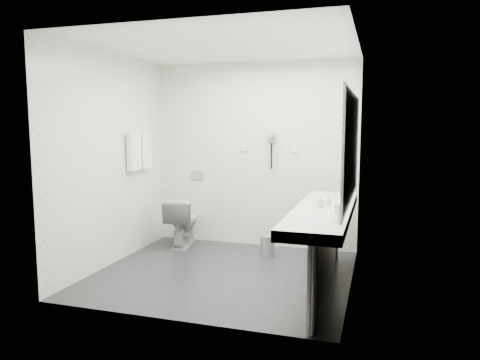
% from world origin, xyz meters
% --- Properties ---
extents(floor, '(2.80, 2.80, 0.00)m').
position_xyz_m(floor, '(0.00, 0.00, 0.00)').
color(floor, '#242428').
rests_on(floor, ground).
extents(ceiling, '(2.80, 2.80, 0.00)m').
position_xyz_m(ceiling, '(0.00, 0.00, 2.50)').
color(ceiling, white).
rests_on(ceiling, wall_back).
extents(wall_back, '(2.80, 0.00, 2.80)m').
position_xyz_m(wall_back, '(0.00, 1.30, 1.25)').
color(wall_back, white).
rests_on(wall_back, floor).
extents(wall_front, '(2.80, 0.00, 2.80)m').
position_xyz_m(wall_front, '(0.00, -1.30, 1.25)').
color(wall_front, white).
rests_on(wall_front, floor).
extents(wall_left, '(0.00, 2.60, 2.60)m').
position_xyz_m(wall_left, '(-1.40, 0.00, 1.25)').
color(wall_left, white).
rests_on(wall_left, floor).
extents(wall_right, '(0.00, 2.60, 2.60)m').
position_xyz_m(wall_right, '(1.40, 0.00, 1.25)').
color(wall_right, white).
rests_on(wall_right, floor).
extents(vanity_counter, '(0.55, 2.20, 0.10)m').
position_xyz_m(vanity_counter, '(1.12, -0.20, 0.80)').
color(vanity_counter, white).
rests_on(vanity_counter, floor).
extents(vanity_panel, '(0.03, 2.15, 0.75)m').
position_xyz_m(vanity_panel, '(1.15, -0.20, 0.38)').
color(vanity_panel, '#9A9791').
rests_on(vanity_panel, floor).
extents(vanity_post_near, '(0.06, 0.06, 0.75)m').
position_xyz_m(vanity_post_near, '(1.18, -1.24, 0.38)').
color(vanity_post_near, silver).
rests_on(vanity_post_near, floor).
extents(vanity_post_far, '(0.06, 0.06, 0.75)m').
position_xyz_m(vanity_post_far, '(1.18, 0.84, 0.38)').
color(vanity_post_far, silver).
rests_on(vanity_post_far, floor).
extents(mirror, '(0.02, 2.20, 1.05)m').
position_xyz_m(mirror, '(1.39, -0.20, 1.45)').
color(mirror, '#B2BCC6').
rests_on(mirror, wall_right).
extents(basin_near, '(0.40, 0.31, 0.05)m').
position_xyz_m(basin_near, '(1.12, -0.85, 0.83)').
color(basin_near, white).
rests_on(basin_near, vanity_counter).
extents(basin_far, '(0.40, 0.31, 0.05)m').
position_xyz_m(basin_far, '(1.12, 0.45, 0.83)').
color(basin_far, white).
rests_on(basin_far, vanity_counter).
extents(faucet_near, '(0.04, 0.04, 0.15)m').
position_xyz_m(faucet_near, '(1.32, -0.85, 0.92)').
color(faucet_near, silver).
rests_on(faucet_near, vanity_counter).
extents(faucet_far, '(0.04, 0.04, 0.15)m').
position_xyz_m(faucet_far, '(1.32, 0.45, 0.92)').
color(faucet_far, silver).
rests_on(faucet_far, vanity_counter).
extents(soap_bottle_a, '(0.07, 0.07, 0.12)m').
position_xyz_m(soap_bottle_a, '(1.10, -0.21, 0.91)').
color(soap_bottle_a, silver).
rests_on(soap_bottle_a, vanity_counter).
extents(soap_bottle_b, '(0.07, 0.07, 0.09)m').
position_xyz_m(soap_bottle_b, '(1.15, 0.01, 0.89)').
color(soap_bottle_b, silver).
rests_on(soap_bottle_b, vanity_counter).
extents(glass_left, '(0.08, 0.08, 0.12)m').
position_xyz_m(glass_left, '(1.30, 0.12, 0.91)').
color(glass_left, silver).
rests_on(glass_left, vanity_counter).
extents(glass_right, '(0.08, 0.08, 0.12)m').
position_xyz_m(glass_right, '(1.34, 0.09, 0.91)').
color(glass_right, silver).
rests_on(glass_right, vanity_counter).
extents(toilet, '(0.48, 0.72, 0.68)m').
position_xyz_m(toilet, '(-0.93, 0.93, 0.34)').
color(toilet, white).
rests_on(toilet, floor).
extents(flush_plate, '(0.18, 0.02, 0.12)m').
position_xyz_m(flush_plate, '(-0.85, 1.29, 0.95)').
color(flush_plate, '#B2B5BA').
rests_on(flush_plate, wall_back).
extents(pedal_bin, '(0.24, 0.24, 0.26)m').
position_xyz_m(pedal_bin, '(0.33, 0.76, 0.13)').
color(pedal_bin, '#B2B5BA').
rests_on(pedal_bin, floor).
extents(bin_lid, '(0.18, 0.18, 0.02)m').
position_xyz_m(bin_lid, '(0.33, 0.76, 0.26)').
color(bin_lid, '#B2B5BA').
rests_on(bin_lid, pedal_bin).
extents(towel_rail, '(0.02, 0.62, 0.02)m').
position_xyz_m(towel_rail, '(-1.35, 0.55, 1.55)').
color(towel_rail, silver).
rests_on(towel_rail, wall_left).
extents(towel_near, '(0.07, 0.24, 0.48)m').
position_xyz_m(towel_near, '(-1.34, 0.41, 1.33)').
color(towel_near, white).
rests_on(towel_near, towel_rail).
extents(towel_far, '(0.07, 0.24, 0.48)m').
position_xyz_m(towel_far, '(-1.34, 0.69, 1.33)').
color(towel_far, white).
rests_on(towel_far, towel_rail).
extents(dryer_cradle, '(0.10, 0.04, 0.14)m').
position_xyz_m(dryer_cradle, '(0.25, 1.27, 1.50)').
color(dryer_cradle, '#9A9CA0').
rests_on(dryer_cradle, wall_back).
extents(dryer_barrel, '(0.08, 0.14, 0.08)m').
position_xyz_m(dryer_barrel, '(0.25, 1.20, 1.53)').
color(dryer_barrel, '#9A9CA0').
rests_on(dryer_barrel, dryer_cradle).
extents(dryer_cord, '(0.02, 0.02, 0.35)m').
position_xyz_m(dryer_cord, '(0.25, 1.26, 1.25)').
color(dryer_cord, black).
rests_on(dryer_cord, dryer_cradle).
extents(switch_plate_a, '(0.09, 0.02, 0.09)m').
position_xyz_m(switch_plate_a, '(-0.15, 1.29, 1.35)').
color(switch_plate_a, white).
rests_on(switch_plate_a, wall_back).
extents(switch_plate_b, '(0.09, 0.02, 0.09)m').
position_xyz_m(switch_plate_b, '(0.55, 1.29, 1.35)').
color(switch_plate_b, white).
rests_on(switch_plate_b, wall_back).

